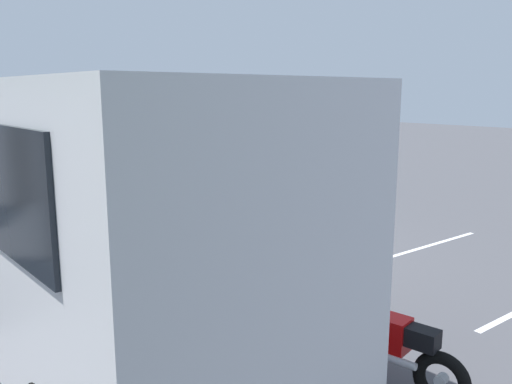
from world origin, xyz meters
name	(u,v)px	position (x,y,z in m)	size (l,w,h in m)	color
ground_plane	(264,245)	(0.00, 0.00, 0.00)	(80.00, 80.00, 0.00)	#4C4C51
tour_bus	(48,205)	(-0.86, 4.60, 1.64)	(9.22, 2.66, 3.25)	silver
spectator_far_left	(307,243)	(-2.79, 1.60, 0.99)	(0.57, 0.38, 1.68)	#473823
spectator_left	(242,223)	(-1.55, 1.81, 1.07)	(0.57, 0.31, 1.80)	black
spectator_centre	(198,213)	(-0.42, 1.89, 1.05)	(0.57, 0.39, 1.76)	black
spectator_right	(167,206)	(0.70, 1.87, 0.99)	(0.58, 0.37, 1.67)	black
spectator_far_right	(154,195)	(1.71, 1.59, 1.02)	(0.57, 0.39, 1.71)	black
parked_motorcycle_silver	(136,239)	(0.64, 2.59, 0.48)	(2.05, 0.58, 0.99)	black
parked_motorcycle_dark	(378,342)	(-4.74, 2.48, 0.48)	(2.04, 0.62, 0.99)	black
stunt_motorcycle	(272,172)	(2.42, -2.39, 1.02)	(2.01, 0.58, 1.73)	black
traffic_cone	(306,220)	(0.13, -1.34, 0.30)	(0.34, 0.34, 0.63)	orange
bay_line_b	(410,251)	(-2.19, -1.98, 0.00)	(0.30, 4.54, 0.01)	white
bay_line_c	(311,225)	(0.58, -1.98, 0.00)	(0.26, 3.57, 0.01)	white
bay_line_d	(239,206)	(3.35, -1.98, 0.00)	(0.28, 3.99, 0.01)	white
bay_line_e	(186,192)	(6.12, -1.98, 0.00)	(0.31, 4.78, 0.01)	white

